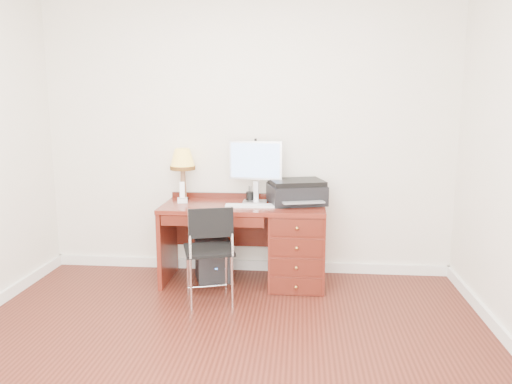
# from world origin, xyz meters

# --- Properties ---
(ground) EXTENTS (4.00, 4.00, 0.00)m
(ground) POSITION_xyz_m (0.00, 0.00, 0.00)
(ground) COLOR #3A140D
(ground) RESTS_ON ground
(room_shell) EXTENTS (4.00, 4.00, 4.00)m
(room_shell) POSITION_xyz_m (0.00, 0.63, 0.05)
(room_shell) COLOR white
(room_shell) RESTS_ON ground
(desk) EXTENTS (1.50, 0.67, 0.75)m
(desk) POSITION_xyz_m (0.32, 1.40, 0.41)
(desk) COLOR maroon
(desk) RESTS_ON ground
(monitor) EXTENTS (0.51, 0.18, 0.58)m
(monitor) POSITION_xyz_m (0.10, 1.53, 1.11)
(monitor) COLOR silver
(monitor) RESTS_ON desk
(keyboard) EXTENTS (0.46, 0.16, 0.02)m
(keyboard) POSITION_xyz_m (0.07, 1.31, 0.76)
(keyboard) COLOR white
(keyboard) RESTS_ON desk
(mouse_pad) EXTENTS (0.24, 0.24, 0.05)m
(mouse_pad) POSITION_xyz_m (0.36, 1.37, 0.76)
(mouse_pad) COLOR black
(mouse_pad) RESTS_ON desk
(printer) EXTENTS (0.59, 0.51, 0.22)m
(printer) POSITION_xyz_m (0.49, 1.50, 0.86)
(printer) COLOR black
(printer) RESTS_ON desk
(leg_lamp) EXTENTS (0.24, 0.24, 0.50)m
(leg_lamp) POSITION_xyz_m (-0.61, 1.58, 1.11)
(leg_lamp) COLOR black
(leg_lamp) RESTS_ON desk
(phone) EXTENTS (0.11, 0.11, 0.20)m
(phone) POSITION_xyz_m (-0.59, 1.45, 0.81)
(phone) COLOR white
(phone) RESTS_ON desk
(pen_cup) EXTENTS (0.07, 0.07, 0.09)m
(pen_cup) POSITION_xyz_m (0.04, 1.55, 0.80)
(pen_cup) COLOR black
(pen_cup) RESTS_ON desk
(chair) EXTENTS (0.50, 0.51, 0.85)m
(chair) POSITION_xyz_m (-0.24, 0.86, 0.52)
(chair) COLOR black
(chair) RESTS_ON ground
(equipment_box) EXTENTS (0.41, 0.41, 0.38)m
(equipment_box) POSITION_xyz_m (-0.29, 1.43, 0.19)
(equipment_box) COLOR black
(equipment_box) RESTS_ON ground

